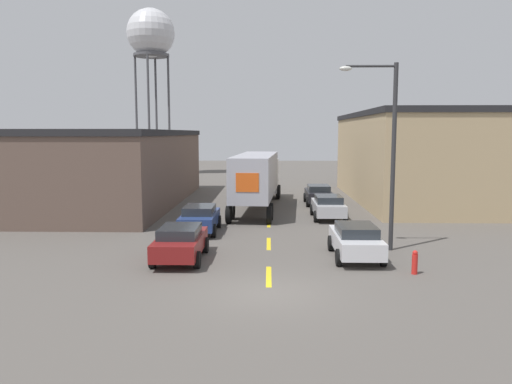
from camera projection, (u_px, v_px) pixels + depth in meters
The scene contains 13 objects.
ground_plane at pixel (269, 293), 16.77m from camera, with size 160.00×160.00×0.00m, color #56514C.
road_centerline at pixel (269, 244), 24.20m from camera, with size 0.20×13.81×0.01m.
warehouse_left at pixel (92, 167), 37.74m from camera, with size 13.29×22.27×5.56m.
warehouse_right at pixel (427, 157), 39.16m from camera, with size 11.43×20.17×6.94m.
semi_truck at pixel (258, 175), 35.26m from camera, with size 3.55×14.28×3.90m.
parked_car_left_far at pixel (200, 218), 26.89m from camera, with size 2.01×4.26×1.47m.
parked_car_right_near at pixel (356, 240), 21.34m from camera, with size 2.01×4.26×1.47m.
parked_car_right_far at pixel (318, 194), 37.39m from camera, with size 2.01×4.26×1.47m.
parked_car_right_mid at pixel (328, 206), 31.19m from camera, with size 2.01×4.26×1.47m.
parked_car_left_near at pixel (180, 242), 21.00m from camera, with size 2.01×4.26×1.47m.
water_tower at pixel (151, 35), 61.95m from camera, with size 5.94×5.94×20.66m.
street_lamp at pixel (387, 144), 22.34m from camera, with size 2.60×0.32×8.42m.
fire_hydrant at pixel (415, 262), 18.94m from camera, with size 0.22×0.22×0.92m.
Camera 1 is at (-0.02, -16.26, 5.35)m, focal length 35.00 mm.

